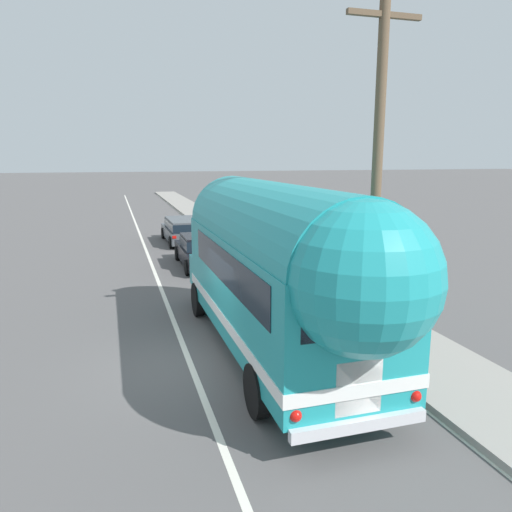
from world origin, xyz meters
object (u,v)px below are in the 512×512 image
Objects in this scene: car_lead at (202,249)px; car_second at (184,229)px; utility_pole at (377,168)px; painted_bus at (280,266)px.

car_lead is 0.96× the size of car_second.
utility_pole reaches higher than car_second.
utility_pole is at bearing -82.22° from car_second.
painted_bus is at bearing -90.63° from car_second.
utility_pole reaches higher than painted_bus.
utility_pole is 0.80× the size of painted_bus.
painted_bus is 2.34× the size of car_lead.
painted_bus is (-2.41, -0.19, -2.12)m from utility_pole.
car_lead is at bearing 89.35° from painted_bus.
utility_pole is 3.21m from painted_bus.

